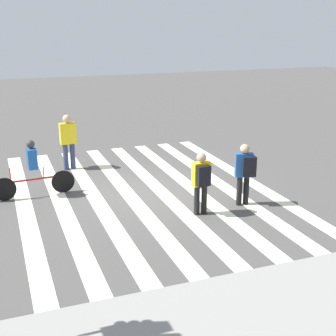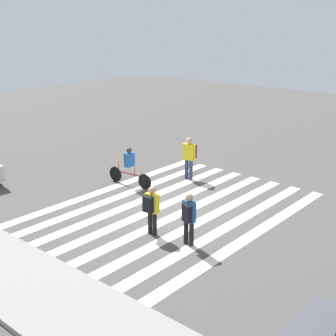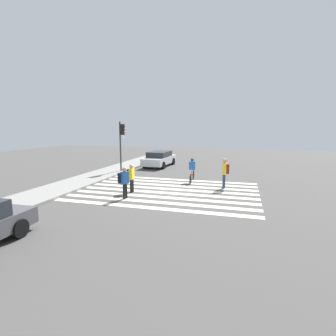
{
  "view_description": "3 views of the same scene",
  "coord_description": "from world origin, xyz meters",
  "px_view_note": "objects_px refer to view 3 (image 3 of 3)",
  "views": [
    {
      "loc": [
        3.75,
        11.8,
        4.62
      ],
      "look_at": [
        -0.46,
        0.63,
        0.87
      ],
      "focal_mm": 50.0,
      "sensor_mm": 36.0,
      "label": 1
    },
    {
      "loc": [
        -10.0,
        11.75,
        6.5
      ],
      "look_at": [
        0.57,
        -0.46,
        1.32
      ],
      "focal_mm": 50.0,
      "sensor_mm": 36.0,
      "label": 2
    },
    {
      "loc": [
        -14.13,
        -4.0,
        3.68
      ],
      "look_at": [
        0.76,
        0.25,
        1.22
      ],
      "focal_mm": 28.0,
      "sensor_mm": 36.0,
      "label": 3
    }
  ],
  "objects_px": {
    "traffic_light": "(122,137)",
    "pedestrian_child_with_backpack": "(225,171)",
    "car_parked_dark_suv": "(159,159)",
    "pedestrian_adult_tall_backpack": "(124,180)",
    "pedestrian_adult_blue_shirt": "(131,176)",
    "cyclist_mid_street": "(192,169)"
  },
  "relations": [
    {
      "from": "pedestrian_child_with_backpack",
      "to": "car_parked_dark_suv",
      "type": "xyz_separation_m",
      "value": [
        7.33,
        6.46,
        -0.33
      ]
    },
    {
      "from": "car_parked_dark_suv",
      "to": "pedestrian_adult_tall_backpack",
      "type": "bearing_deg",
      "value": -168.75
    },
    {
      "from": "pedestrian_adult_tall_backpack",
      "to": "traffic_light",
      "type": "bearing_deg",
      "value": -134.9
    },
    {
      "from": "traffic_light",
      "to": "pedestrian_child_with_backpack",
      "type": "xyz_separation_m",
      "value": [
        -3.28,
        -8.29,
        -1.79
      ]
    },
    {
      "from": "cyclist_mid_street",
      "to": "car_parked_dark_suv",
      "type": "bearing_deg",
      "value": 31.57
    },
    {
      "from": "pedestrian_adult_blue_shirt",
      "to": "car_parked_dark_suv",
      "type": "bearing_deg",
      "value": -175.3
    },
    {
      "from": "pedestrian_adult_tall_backpack",
      "to": "pedestrian_child_with_backpack",
      "type": "distance_m",
      "value": 6.1
    },
    {
      "from": "pedestrian_adult_tall_backpack",
      "to": "car_parked_dark_suv",
      "type": "distance_m",
      "value": 11.22
    },
    {
      "from": "traffic_light",
      "to": "pedestrian_child_with_backpack",
      "type": "bearing_deg",
      "value": -111.61
    },
    {
      "from": "car_parked_dark_suv",
      "to": "traffic_light",
      "type": "bearing_deg",
      "value": 158.42
    },
    {
      "from": "traffic_light",
      "to": "car_parked_dark_suv",
      "type": "bearing_deg",
      "value": -24.33
    },
    {
      "from": "cyclist_mid_street",
      "to": "pedestrian_child_with_backpack",
      "type": "bearing_deg",
      "value": -124.1
    },
    {
      "from": "traffic_light",
      "to": "car_parked_dark_suv",
      "type": "relative_size",
      "value": 0.86
    },
    {
      "from": "pedestrian_child_with_backpack",
      "to": "car_parked_dark_suv",
      "type": "distance_m",
      "value": 9.78
    },
    {
      "from": "pedestrian_child_with_backpack",
      "to": "pedestrian_adult_blue_shirt",
      "type": "height_order",
      "value": "pedestrian_child_with_backpack"
    },
    {
      "from": "pedestrian_child_with_backpack",
      "to": "cyclist_mid_street",
      "type": "distance_m",
      "value": 2.6
    },
    {
      "from": "traffic_light",
      "to": "pedestrian_adult_tall_backpack",
      "type": "xyz_separation_m",
      "value": [
        -7.05,
        -3.49,
        -1.88
      ]
    },
    {
      "from": "traffic_light",
      "to": "pedestrian_adult_blue_shirt",
      "type": "height_order",
      "value": "traffic_light"
    },
    {
      "from": "pedestrian_adult_blue_shirt",
      "to": "cyclist_mid_street",
      "type": "xyz_separation_m",
      "value": [
        3.77,
        -2.76,
        -0.07
      ]
    },
    {
      "from": "pedestrian_adult_blue_shirt",
      "to": "cyclist_mid_street",
      "type": "distance_m",
      "value": 4.67
    },
    {
      "from": "pedestrian_adult_tall_backpack",
      "to": "pedestrian_adult_blue_shirt",
      "type": "height_order",
      "value": "pedestrian_adult_tall_backpack"
    },
    {
      "from": "pedestrian_child_with_backpack",
      "to": "car_parked_dark_suv",
      "type": "bearing_deg",
      "value": 37.43
    }
  ]
}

